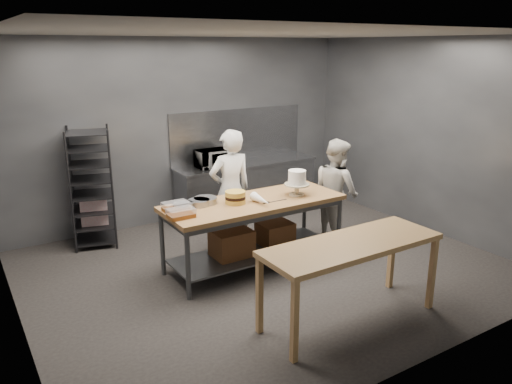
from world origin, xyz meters
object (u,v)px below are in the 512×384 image
(near_counter, at_px, (352,250))
(work_table, at_px, (253,225))
(frosted_cake_stand, at_px, (297,180))
(layer_cake, at_px, (235,197))
(chef_right, at_px, (336,191))
(microwave, at_px, (212,159))
(chef_behind, at_px, (230,191))
(speed_rack, at_px, (92,189))

(near_counter, bearing_deg, work_table, 94.68)
(frosted_cake_stand, xyz_separation_m, layer_cake, (-0.88, 0.13, -0.14))
(chef_right, height_order, microwave, chef_right)
(work_table, bearing_deg, layer_cake, 177.14)
(frosted_cake_stand, distance_m, layer_cake, 0.90)
(chef_behind, relative_size, chef_right, 1.12)
(layer_cake, bearing_deg, speed_rack, 124.77)
(frosted_cake_stand, height_order, layer_cake, frosted_cake_stand)
(chef_behind, xyz_separation_m, frosted_cake_stand, (0.58, -0.79, 0.26))
(microwave, distance_m, frosted_cake_stand, 2.12)
(work_table, distance_m, chef_behind, 0.75)
(speed_rack, relative_size, frosted_cake_stand, 5.09)
(work_table, bearing_deg, speed_rack, 129.38)
(speed_rack, bearing_deg, chef_behind, -37.30)
(speed_rack, distance_m, chef_behind, 2.04)
(speed_rack, relative_size, chef_behind, 1.00)
(chef_behind, bearing_deg, layer_cake, 68.33)
(work_table, bearing_deg, microwave, 77.33)
(frosted_cake_stand, bearing_deg, speed_rack, 137.37)
(microwave, bearing_deg, speed_rack, -177.73)
(work_table, distance_m, microwave, 2.10)
(chef_right, relative_size, layer_cake, 5.98)
(chef_right, distance_m, frosted_cake_stand, 0.97)
(chef_right, xyz_separation_m, frosted_cake_stand, (-0.89, -0.21, 0.35))
(work_table, relative_size, near_counter, 1.20)
(microwave, height_order, layer_cake, microwave)
(near_counter, bearing_deg, microwave, 85.30)
(work_table, relative_size, chef_right, 1.53)
(speed_rack, bearing_deg, microwave, 2.27)
(chef_right, xyz_separation_m, layer_cake, (-1.77, -0.08, 0.21))
(frosted_cake_stand, bearing_deg, layer_cake, 171.92)
(work_table, xyz_separation_m, chef_right, (1.52, 0.09, 0.21))
(chef_behind, bearing_deg, chef_right, 160.74)
(work_table, distance_m, frosted_cake_stand, 0.85)
(speed_rack, height_order, layer_cake, speed_rack)
(near_counter, distance_m, chef_behind, 2.42)
(microwave, bearing_deg, chef_behind, -106.90)
(near_counter, xyz_separation_m, frosted_cake_stand, (0.49, 1.62, 0.32))
(chef_right, relative_size, frosted_cake_stand, 4.57)
(speed_rack, bearing_deg, work_table, -50.62)
(chef_behind, height_order, chef_right, chef_behind)
(speed_rack, relative_size, layer_cake, 6.67)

